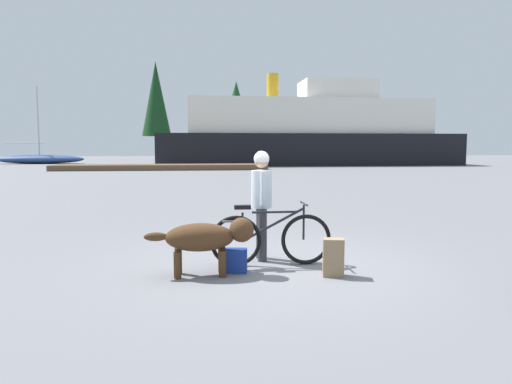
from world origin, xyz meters
TOP-DOWN VIEW (x-y plane):
  - ground_plane at (0.00, 0.00)m, footprint 160.00×160.00m
  - bicycle at (-0.17, 0.05)m, footprint 1.81×0.44m
  - person_cyclist at (-0.25, 0.43)m, footprint 0.32×0.53m
  - dog at (-1.11, -0.38)m, footprint 1.49×0.45m
  - backpack at (0.60, -0.62)m, footprint 0.32×0.25m
  - handbag_pannier at (-0.71, -0.29)m, footprint 0.34×0.23m
  - dock_pier at (-4.12, 29.33)m, footprint 15.69×2.95m
  - ferry_boat at (9.00, 37.64)m, footprint 27.85×7.50m
  - sailboat_moored at (-17.38, 43.26)m, footprint 8.68×2.43m
  - pine_tree_far_left at (-6.86, 55.98)m, footprint 3.70×3.70m
  - pine_tree_center at (3.47, 56.04)m, footprint 4.21×4.21m
  - pine_tree_far_right at (11.77, 55.47)m, footprint 3.33×3.33m

SIDE VIEW (x-z plane):
  - ground_plane at x=0.00m, z-range 0.00..0.00m
  - handbag_pannier at x=-0.71m, z-range 0.00..0.34m
  - dock_pier at x=-4.12m, z-range 0.00..0.40m
  - backpack at x=0.60m, z-range 0.00..0.52m
  - bicycle at x=-0.17m, z-range -0.06..0.87m
  - sailboat_moored at x=-17.38m, z-range -3.37..4.33m
  - dog at x=-1.11m, z-range 0.13..0.92m
  - person_cyclist at x=-0.25m, z-range 0.17..1.86m
  - ferry_boat at x=9.00m, z-range -1.28..7.21m
  - pine_tree_far_right at x=11.77m, z-range 1.39..11.18m
  - pine_tree_center at x=3.47m, z-range 1.43..11.66m
  - pine_tree_far_left at x=-6.86m, z-range 1.51..14.08m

